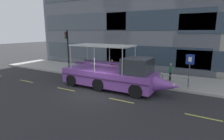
% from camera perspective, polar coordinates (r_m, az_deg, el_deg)
% --- Properties ---
extents(ground_plane, '(120.00, 120.00, 0.00)m').
position_cam_1_polar(ground_plane, '(13.85, -4.67, -6.67)').
color(ground_plane, '#2B2B2D').
extents(sidewalk, '(32.00, 4.80, 0.18)m').
position_cam_1_polar(sidewalk, '(18.54, 5.12, -1.61)').
color(sidewalk, '#A8A59E').
rests_on(sidewalk, ground_plane).
extents(curb_edge, '(32.00, 0.18, 0.18)m').
position_cam_1_polar(curb_edge, '(16.37, 1.48, -3.38)').
color(curb_edge, '#B2ADA3').
rests_on(curb_edge, ground_plane).
extents(lane_centreline, '(25.80, 0.12, 0.01)m').
position_cam_1_polar(lane_centreline, '(13.27, -6.51, -7.54)').
color(lane_centreline, '#DBD64C').
rests_on(lane_centreline, ground_plane).
extents(curb_guardrail, '(12.06, 0.09, 0.89)m').
position_cam_1_polar(curb_guardrail, '(16.52, 1.94, -0.78)').
color(curb_guardrail, '#9EA0A8').
rests_on(curb_guardrail, sidewalk).
extents(traffic_light_pole, '(0.24, 0.46, 4.38)m').
position_cam_1_polar(traffic_light_pole, '(20.22, -13.64, 7.08)').
color(traffic_light_pole, black).
rests_on(traffic_light_pole, sidewalk).
extents(parking_sign, '(0.60, 0.12, 2.55)m').
position_cam_1_polar(parking_sign, '(15.05, 22.97, 1.42)').
color(parking_sign, '#4C4F54').
rests_on(parking_sign, sidewalk).
extents(duck_tour_boat, '(9.34, 2.59, 3.38)m').
position_cam_1_polar(duck_tour_boat, '(14.22, 0.82, -1.56)').
color(duck_tour_boat, purple).
rests_on(duck_tour_boat, ground_plane).
extents(pedestrian_near_bow, '(0.24, 0.44, 1.58)m').
position_cam_1_polar(pedestrian_near_bow, '(16.45, 17.71, -0.14)').
color(pedestrian_near_bow, black).
rests_on(pedestrian_near_bow, sidewalk).
extents(pedestrian_mid_left, '(0.22, 0.45, 1.58)m').
position_cam_1_polar(pedestrian_mid_left, '(16.58, 6.18, 0.45)').
color(pedestrian_mid_left, black).
rests_on(pedestrian_mid_left, sidewalk).
extents(pedestrian_mid_right, '(0.45, 0.21, 1.55)m').
position_cam_1_polar(pedestrian_mid_right, '(17.88, -0.01, 1.29)').
color(pedestrian_mid_right, black).
rests_on(pedestrian_mid_right, sidewalk).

